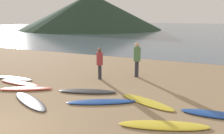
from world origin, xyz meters
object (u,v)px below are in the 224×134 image
surfboard_5 (101,102)px  surfboard_7 (164,125)px  surfboard_4 (88,91)px  person_1 (100,61)px  surfboard_2 (26,89)px  surfboard_6 (147,102)px  surfboard_1 (19,83)px  person_0 (137,57)px  surfboard_0 (13,78)px  surfboard_8 (217,114)px  surfboard_3 (30,101)px

surfboard_5 → surfboard_7: (2.44, -0.84, -0.00)m
surfboard_4 → person_1: bearing=83.9°
surfboard_2 → surfboard_6: (5.20, 0.71, -0.02)m
surfboard_4 → person_1: (-0.43, 1.99, 0.89)m
surfboard_1 → person_0: size_ratio=1.30×
surfboard_0 → surfboard_2: size_ratio=1.01×
surfboard_2 → surfboard_8: surfboard_2 is taller
person_1 → surfboard_6: bearing=46.7°
surfboard_1 → person_1: 3.97m
surfboard_1 → surfboard_8: 8.46m
surfboard_1 → surfboard_6: size_ratio=1.05×
surfboard_8 → surfboard_1: bearing=175.1°
surfboard_0 → person_0: bearing=21.7°
surfboard_4 → surfboard_6: surfboard_4 is taller
surfboard_8 → surfboard_6: bearing=171.5°
surfboard_2 → surfboard_6: surfboard_2 is taller
surfboard_3 → surfboard_7: (4.91, 0.16, 0.00)m
surfboard_2 → surfboard_5: (3.66, 0.03, -0.01)m
surfboard_2 → surfboard_4: size_ratio=0.94×
surfboard_1 → surfboard_5: bearing=-4.6°
surfboard_7 → surfboard_8: (1.42, 1.39, 0.00)m
surfboard_3 → surfboard_6: (4.01, 1.69, -0.00)m
surfboard_5 → surfboard_8: size_ratio=1.16×
surfboard_3 → person_0: size_ratio=1.34×
surfboard_4 → surfboard_6: 2.59m
surfboard_3 → surfboard_5: bearing=46.3°
surfboard_6 → person_1: bearing=166.9°
person_0 → person_1: bearing=122.1°
surfboard_3 → surfboard_4: bearing=75.7°
surfboard_2 → surfboard_8: bearing=-22.3°
surfboard_0 → surfboard_1: (0.94, -0.48, 0.00)m
surfboard_4 → surfboard_5: bearing=-55.1°
surfboard_1 → person_1: person_1 is taller
surfboard_4 → person_0: (1.15, 3.15, 1.03)m
surfboard_4 → person_0: 3.51m
surfboard_1 → surfboard_7: bearing=-9.1°
surfboard_2 → surfboard_5: size_ratio=0.90×
surfboard_1 → surfboard_8: (8.46, 0.04, -0.00)m
surfboard_8 → person_1: bearing=152.2°
surfboard_6 → person_1: person_1 is taller
surfboard_6 → surfboard_7: size_ratio=0.86×
surfboard_6 → person_1: 3.78m
surfboard_2 → person_1: 3.67m
surfboard_1 → surfboard_4: size_ratio=0.97×
surfboard_4 → person_0: size_ratio=1.35×
surfboard_3 → surfboard_4: surfboard_4 is taller
surfboard_5 → person_1: person_1 is taller
surfboard_3 → surfboard_4: size_ratio=0.99×
surfboard_7 → person_1: size_ratio=1.64×
surfboard_4 → surfboard_5: (1.04, -0.78, -0.00)m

